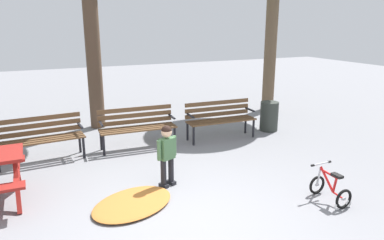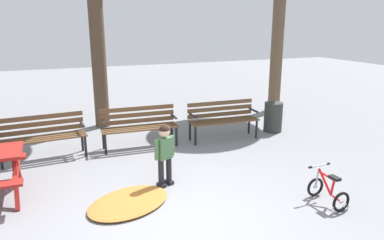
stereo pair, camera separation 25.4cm
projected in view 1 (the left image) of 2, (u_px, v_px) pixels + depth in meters
The scene contains 8 objects.
ground at pixel (186, 222), 4.88m from camera, with size 36.00×36.00×0.00m, color gray.
park_bench_far_left at pixel (40, 135), 6.93m from camera, with size 1.63×0.57×0.85m.
park_bench_left at pixel (137, 124), 7.68m from camera, with size 1.62×0.53×0.85m.
park_bench_right at pixel (220, 117), 8.29m from camera, with size 1.62×0.52×0.85m.
child_standing at pixel (167, 151), 5.82m from camera, with size 0.37×0.24×1.03m.
kids_bicycle at pixel (330, 189), 5.41m from camera, with size 0.39×0.57×0.54m.
leaf_pile at pixel (133, 203), 5.32m from camera, with size 1.30×0.91×0.07m, color #B26B2D.
trash_bin at pixel (269, 116), 8.92m from camera, with size 0.44×0.44×0.72m, color #2D332D.
Camera 1 is at (-1.72, -4.00, 2.61)m, focal length 34.03 mm.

